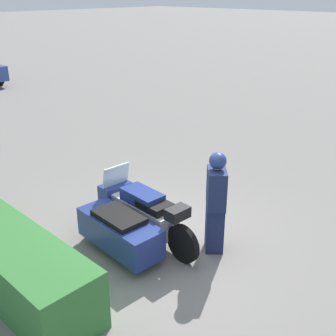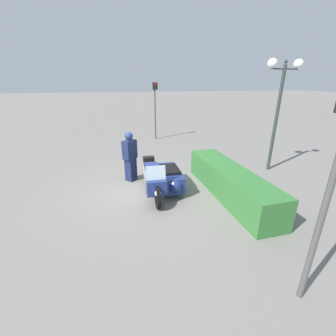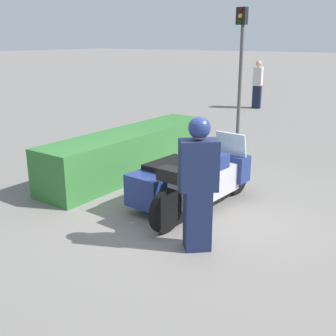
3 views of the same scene
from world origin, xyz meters
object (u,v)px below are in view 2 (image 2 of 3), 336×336
at_px(officer_rider, 130,156).
at_px(traffic_light_far, 155,103).
at_px(hedge_bush_curbside, 230,182).
at_px(twin_lamp_post, 281,89).
at_px(traffic_light_near, 333,171).
at_px(police_motorcycle, 163,178).

xyz_separation_m(officer_rider, traffic_light_far, (-5.96, 2.16, 1.25)).
distance_m(officer_rider, hedge_bush_curbside, 3.45).
height_order(officer_rider, hedge_bush_curbside, officer_rider).
relative_size(officer_rider, twin_lamp_post, 0.43).
height_order(officer_rider, twin_lamp_post, twin_lamp_post).
relative_size(hedge_bush_curbside, twin_lamp_post, 1.04).
height_order(twin_lamp_post, traffic_light_far, twin_lamp_post).
relative_size(officer_rider, traffic_light_far, 0.53).
bearing_deg(officer_rider, traffic_light_far, -62.83).
relative_size(officer_rider, hedge_bush_curbside, 0.41).
bearing_deg(hedge_bush_curbside, traffic_light_near, -10.26).
bearing_deg(officer_rider, police_motorcycle, 173.63).
distance_m(police_motorcycle, hedge_bush_curbside, 2.07).
bearing_deg(police_motorcycle, hedge_bush_curbside, 71.40).
height_order(police_motorcycle, hedge_bush_curbside, police_motorcycle).
height_order(police_motorcycle, officer_rider, officer_rider).
xyz_separation_m(police_motorcycle, traffic_light_near, (4.24, 1.29, 1.75)).
distance_m(officer_rider, traffic_light_far, 6.46).
bearing_deg(police_motorcycle, officer_rider, -140.43).
bearing_deg(officer_rider, traffic_light_near, 158.91).
bearing_deg(twin_lamp_post, police_motorcycle, -79.45).
xyz_separation_m(hedge_bush_curbside, traffic_light_near, (3.48, -0.63, 1.77)).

